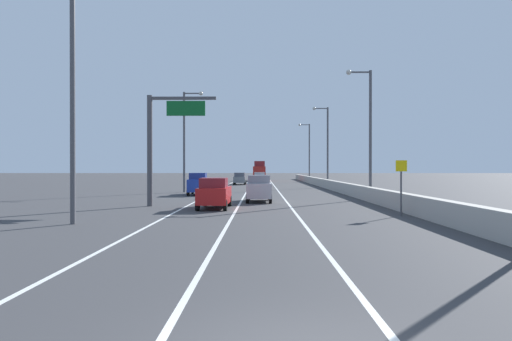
{
  "coord_description": "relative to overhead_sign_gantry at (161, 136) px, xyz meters",
  "views": [
    {
      "loc": [
        -0.51,
        -6.12,
        2.59
      ],
      "look_at": [
        -0.94,
        39.21,
        2.33
      ],
      "focal_mm": 32.06,
      "sensor_mm": 36.0,
      "label": 1
    }
  ],
  "objects": [
    {
      "name": "lane_stripe_right",
      "position": [
        8.76,
        30.34,
        -4.73
      ],
      "size": [
        0.16,
        130.0,
        0.0
      ],
      "primitive_type": "cube",
      "color": "silver",
      "rests_on": "ground_plane"
    },
    {
      "name": "speed_advisory_sign",
      "position": [
        14.35,
        -6.1,
        -2.96
      ],
      "size": [
        0.6,
        0.11,
        3.0
      ],
      "color": "#4C4C51",
      "rests_on": "ground_plane"
    },
    {
      "name": "ground_plane",
      "position": [
        7.26,
        39.34,
        -4.73
      ],
      "size": [
        320.0,
        320.0,
        0.0
      ],
      "primitive_type": "plane",
      "color": "#38383A"
    },
    {
      "name": "car_blue_4",
      "position": [
        0.76,
        13.25,
        -3.67
      ],
      "size": [
        1.98,
        4.8,
        2.12
      ],
      "color": "#1E389E",
      "rests_on": "ground_plane"
    },
    {
      "name": "overhead_sign_gantry",
      "position": [
        0.0,
        0.0,
        0.0
      ],
      "size": [
        4.68,
        0.36,
        7.5
      ],
      "color": "#47474C",
      "rests_on": "ground_plane"
    },
    {
      "name": "lamp_post_right_second",
      "position": [
        15.64,
        7.19,
        1.41
      ],
      "size": [
        2.14,
        0.44,
        10.75
      ],
      "color": "#4C4C51",
      "rests_on": "ground_plane"
    },
    {
      "name": "lamp_post_right_fourth",
      "position": [
        15.53,
        53.35,
        1.41
      ],
      "size": [
        2.14,
        0.44,
        10.75
      ],
      "color": "#4C4C51",
      "rests_on": "ground_plane"
    },
    {
      "name": "car_white_2",
      "position": [
        6.61,
        43.93,
        -3.79
      ],
      "size": [
        1.95,
        4.62,
        1.88
      ],
      "color": "white",
      "rests_on": "ground_plane"
    },
    {
      "name": "lamp_post_left_mid",
      "position": [
        -1.14,
        17.81,
        1.41
      ],
      "size": [
        2.14,
        0.44,
        10.75
      ],
      "color": "#4C4C51",
      "rests_on": "ground_plane"
    },
    {
      "name": "lane_stripe_left",
      "position": [
        1.76,
        30.34,
        -4.73
      ],
      "size": [
        0.16,
        130.0,
        0.0
      ],
      "primitive_type": "cube",
      "color": "silver",
      "rests_on": "ground_plane"
    },
    {
      "name": "car_gray_1",
      "position": [
        3.53,
        40.14,
        -3.8
      ],
      "size": [
        1.83,
        4.52,
        1.86
      ],
      "color": "slate",
      "rests_on": "ground_plane"
    },
    {
      "name": "lamp_post_left_near",
      "position": [
        -1.64,
        -9.89,
        1.41
      ],
      "size": [
        2.14,
        0.44,
        10.75
      ],
      "color": "#4C4C51",
      "rests_on": "ground_plane"
    },
    {
      "name": "car_silver_0",
      "position": [
        6.65,
        4.08,
        -3.71
      ],
      "size": [
        1.91,
        4.41,
        2.04
      ],
      "color": "#B7B7BC",
      "rests_on": "ground_plane"
    },
    {
      "name": "box_truck",
      "position": [
        6.58,
        60.4,
        -2.91
      ],
      "size": [
        2.53,
        8.4,
        3.98
      ],
      "color": "#A51E19",
      "rests_on": "ground_plane"
    },
    {
      "name": "jersey_barrier_right",
      "position": [
        15.25,
        15.34,
        -4.18
      ],
      "size": [
        0.6,
        120.0,
        1.1
      ],
      "primitive_type": "cube",
      "color": "#B2ADA3",
      "rests_on": "ground_plane"
    },
    {
      "name": "lamp_post_right_third",
      "position": [
        15.5,
        30.27,
        1.41
      ],
      "size": [
        2.14,
        0.44,
        10.75
      ],
      "color": "#4C4C51",
      "rests_on": "ground_plane"
    },
    {
      "name": "lane_stripe_center",
      "position": [
        5.26,
        30.34,
        -4.73
      ],
      "size": [
        0.16,
        130.0,
        0.0
      ],
      "primitive_type": "cube",
      "color": "silver",
      "rests_on": "ground_plane"
    },
    {
      "name": "car_red_3",
      "position": [
        3.82,
        -1.71,
        -3.75
      ],
      "size": [
        1.95,
        4.33,
        1.96
      ],
      "color": "red",
      "rests_on": "ground_plane"
    }
  ]
}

